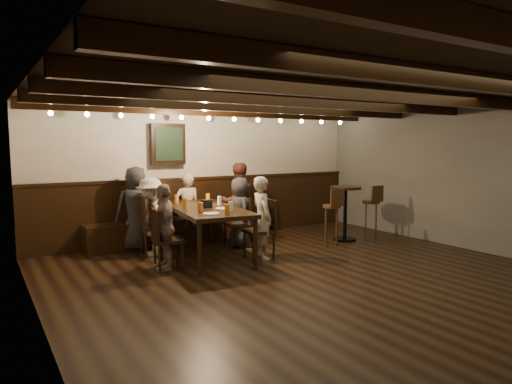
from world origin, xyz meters
TOP-DOWN VIEW (x-y plane):
  - room at (-0.29, 2.21)m, footprint 7.00×7.00m
  - dining_table at (-0.72, 2.06)m, footprint 1.20×2.18m
  - chair_left_near at (-1.37, 2.60)m, footprint 0.49×0.49m
  - chair_left_far at (-1.49, 1.71)m, footprint 0.44×0.44m
  - chair_right_near at (0.05, 2.41)m, footprint 0.43×0.43m
  - chair_right_far at (-0.06, 1.52)m, footprint 0.47×0.47m
  - person_bench_left at (-1.49, 3.07)m, footprint 0.73×0.53m
  - person_bench_centre at (-0.58, 3.10)m, footprint 0.49×0.35m
  - person_bench_right at (0.29, 2.83)m, footprint 0.75×0.62m
  - person_left_near at (-1.40, 2.60)m, footprint 0.56×0.85m
  - person_left_far at (-1.52, 1.71)m, footprint 0.39×0.74m
  - person_right_near at (0.09, 2.41)m, footprint 0.45×0.63m
  - person_right_far at (-0.03, 1.51)m, footprint 0.36×0.50m
  - pint_a at (-0.90, 2.79)m, footprint 0.07×0.07m
  - pint_b at (-0.38, 2.67)m, footprint 0.07×0.07m
  - pint_c at (-1.00, 2.20)m, footprint 0.07×0.07m
  - pint_d at (-0.39, 2.22)m, footprint 0.07×0.07m
  - pint_e at (-0.99, 1.64)m, footprint 0.07×0.07m
  - pint_f at (-0.59, 1.49)m, footprint 0.07×0.07m
  - pint_g at (-0.77, 1.26)m, footprint 0.07×0.07m
  - plate_near at (-0.96, 1.39)m, footprint 0.24×0.24m
  - plate_far at (-0.58, 1.74)m, footprint 0.24×0.24m
  - condiment_caddy at (-0.72, 2.01)m, footprint 0.15×0.10m
  - candle at (-0.56, 2.34)m, footprint 0.05×0.05m
  - high_top_table at (1.97, 1.84)m, footprint 0.56×0.56m
  - bar_stool_left at (1.47, 1.63)m, footprint 0.32×0.33m
  - bar_stool_right at (2.47, 1.68)m, footprint 0.32×0.32m

SIDE VIEW (x-z plane):
  - chair_right_near at x=0.05m, z-range -0.16..0.68m
  - chair_left_far at x=-1.49m, z-range -0.17..0.69m
  - chair_right_far at x=-0.06m, z-range -0.18..0.73m
  - chair_left_near at x=-1.37m, z-range -0.18..0.77m
  - bar_stool_left at x=1.47m, z-range -0.13..0.87m
  - bar_stool_right at x=2.47m, z-range -0.13..0.87m
  - person_right_near at x=0.09m, z-range 0.00..1.19m
  - person_left_far at x=-1.52m, z-range 0.00..1.21m
  - person_left_near at x=-1.40m, z-range 0.00..1.24m
  - person_bench_centre at x=-0.58m, z-range 0.00..1.24m
  - person_right_far at x=-0.03m, z-range 0.00..1.26m
  - high_top_table at x=1.97m, z-range 0.15..1.14m
  - person_bench_left at x=-1.49m, z-range 0.00..1.39m
  - person_bench_right at x=0.29m, z-range 0.00..1.41m
  - dining_table at x=-0.72m, z-range 0.33..1.10m
  - plate_near at x=-0.96m, z-range 0.78..0.79m
  - plate_far at x=-0.58m, z-range 0.78..0.79m
  - candle at x=-0.56m, z-range 0.78..0.83m
  - condiment_caddy at x=-0.72m, z-range 0.78..0.90m
  - pint_a at x=-0.90m, z-range 0.78..0.92m
  - pint_b at x=-0.38m, z-range 0.78..0.92m
  - pint_c at x=-1.00m, z-range 0.78..0.92m
  - pint_d at x=-0.39m, z-range 0.78..0.92m
  - pint_e at x=-0.99m, z-range 0.78..0.92m
  - pint_f at x=-0.59m, z-range 0.78..0.92m
  - pint_g at x=-0.77m, z-range 0.78..0.92m
  - room at x=-0.29m, z-range -2.43..4.57m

